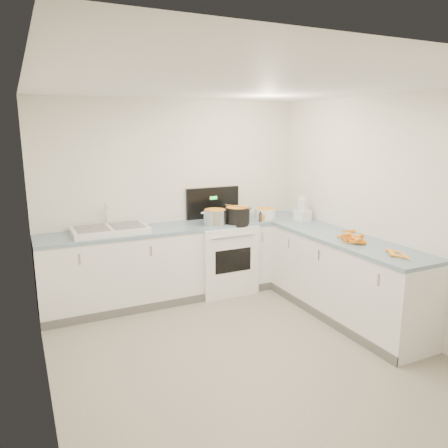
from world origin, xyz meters
name	(u,v)px	position (x,y,z in m)	size (l,w,h in m)	color
floor	(245,355)	(0.00, 0.00, 0.00)	(3.50, 4.00, 0.00)	gray
ceiling	(248,85)	(0.00, 0.00, 2.50)	(3.50, 4.00, 0.00)	silver
wall_back	(174,198)	(0.00, 2.00, 1.25)	(3.50, 2.50, 0.00)	silver
wall_front	(437,311)	(0.00, -2.00, 1.25)	(3.50, 2.50, 0.00)	silver
wall_left	(38,253)	(-1.75, 0.00, 1.25)	(4.00, 2.50, 0.00)	silver
wall_right	(390,213)	(1.75, 0.00, 1.25)	(4.00, 2.50, 0.00)	silver
counter_back	(183,261)	(0.00, 1.70, 0.47)	(3.50, 0.62, 0.94)	white
counter_right	(345,278)	(1.45, 0.30, 0.47)	(0.62, 2.20, 0.94)	white
stove	(222,256)	(0.55, 1.69, 0.47)	(0.76, 0.65, 1.36)	white
sink	(110,230)	(-0.90, 1.70, 0.98)	(0.86, 0.52, 0.31)	white
steel_pot	(215,218)	(0.39, 1.56, 1.03)	(0.30, 0.30, 0.22)	silver
black_pot	(237,216)	(0.69, 1.52, 1.03)	(0.32, 0.32, 0.23)	black
wooden_spoon	(237,207)	(0.69, 1.52, 1.16)	(0.02, 0.02, 0.41)	#AD7A47
mixing_bowl	(265,213)	(1.18, 1.64, 1.01)	(0.29, 0.29, 0.14)	white
extract_bottle	(260,218)	(1.01, 1.47, 1.00)	(0.04, 0.04, 0.11)	#593319
spice_jar	(264,217)	(1.10, 1.53, 0.98)	(0.05, 0.05, 0.08)	#E5B266
food_processor	(302,210)	(1.55, 1.30, 1.08)	(0.17, 0.20, 0.33)	white
carrot_pile	(351,237)	(1.40, 0.18, 0.98)	(0.38, 0.43, 0.09)	orange
peeled_carrots	(399,255)	(1.40, -0.49, 0.96)	(0.18, 0.37, 0.04)	orange
peelings	(90,228)	(-1.12, 1.69, 1.02)	(0.23, 0.30, 0.01)	tan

